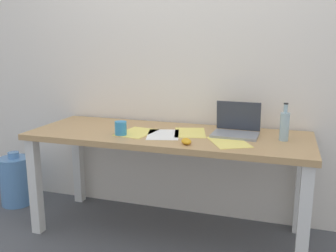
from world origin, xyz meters
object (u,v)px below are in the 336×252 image
at_px(laptop_right, 236,128).
at_px(computer_mouse, 186,141).
at_px(desk, 168,146).
at_px(beer_bottle, 285,126).
at_px(coffee_mug, 121,128).
at_px(water_cooler_jug, 16,180).

relative_size(laptop_right, computer_mouse, 3.10).
height_order(desk, beer_bottle, beer_bottle).
xyz_separation_m(computer_mouse, coffee_mug, (-0.48, 0.08, 0.03)).
distance_m(beer_bottle, coffee_mug, 1.07).
relative_size(computer_mouse, coffee_mug, 1.05).
relative_size(computer_mouse, water_cooler_jug, 0.22).
bearing_deg(water_cooler_jug, coffee_mug, -11.58).
xyz_separation_m(laptop_right, water_cooler_jug, (-1.85, -0.02, -0.59)).
xyz_separation_m(desk, water_cooler_jug, (-1.40, 0.07, -0.44)).
bearing_deg(computer_mouse, water_cooler_jug, 140.99).
bearing_deg(desk, beer_bottle, 2.58).
distance_m(desk, water_cooler_jug, 1.47).
relative_size(beer_bottle, computer_mouse, 2.44).
xyz_separation_m(laptop_right, beer_bottle, (0.31, -0.05, 0.05)).
distance_m(beer_bottle, computer_mouse, 0.64).
height_order(desk, water_cooler_jug, desk).
relative_size(laptop_right, water_cooler_jug, 0.67).
bearing_deg(beer_bottle, desk, -177.42).
bearing_deg(laptop_right, coffee_mug, -161.81).
bearing_deg(beer_bottle, computer_mouse, -154.75).
xyz_separation_m(coffee_mug, water_cooler_jug, (-1.11, 0.23, -0.59)).
xyz_separation_m(desk, laptop_right, (0.46, 0.09, 0.14)).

